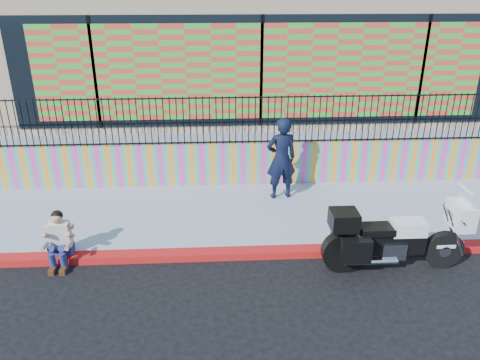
{
  "coord_description": "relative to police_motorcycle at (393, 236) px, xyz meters",
  "views": [
    {
      "loc": [
        -1.2,
        -7.86,
        5.08
      ],
      "look_at": [
        -0.71,
        1.2,
        1.13
      ],
      "focal_mm": 35.0,
      "sensor_mm": 36.0,
      "label": 1
    }
  ],
  "objects": [
    {
      "name": "ground",
      "position": [
        -2.03,
        0.54,
        -0.69
      ],
      "size": [
        90.0,
        90.0,
        0.0
      ],
      "primitive_type": "plane",
      "color": "black",
      "rests_on": "ground"
    },
    {
      "name": "red_curb",
      "position": [
        -2.03,
        0.54,
        -0.61
      ],
      "size": [
        16.0,
        0.3,
        0.15
      ],
      "primitive_type": "cube",
      "color": "#B81C0D",
      "rests_on": "ground"
    },
    {
      "name": "sidewalk",
      "position": [
        -2.03,
        2.19,
        -0.61
      ],
      "size": [
        16.0,
        3.0,
        0.15
      ],
      "primitive_type": "cube",
      "color": "#949BB1",
      "rests_on": "ground"
    },
    {
      "name": "mural_wall",
      "position": [
        -2.03,
        3.79,
        0.01
      ],
      "size": [
        16.0,
        0.2,
        1.1
      ],
      "primitive_type": "cube",
      "color": "#ED3EA7",
      "rests_on": "sidewalk"
    },
    {
      "name": "metal_fence",
      "position": [
        -2.03,
        3.79,
        1.16
      ],
      "size": [
        15.8,
        0.04,
        1.2
      ],
      "primitive_type": null,
      "color": "black",
      "rests_on": "mural_wall"
    },
    {
      "name": "elevated_platform",
      "position": [
        -2.03,
        8.89,
        -0.06
      ],
      "size": [
        16.0,
        10.0,
        1.25
      ],
      "primitive_type": "cube",
      "color": "#949BB1",
      "rests_on": "ground"
    },
    {
      "name": "storefront_building",
      "position": [
        -2.03,
        8.68,
        2.56
      ],
      "size": [
        14.0,
        8.06,
        4.0
      ],
      "color": "tan",
      "rests_on": "elevated_platform"
    },
    {
      "name": "police_motorcycle",
      "position": [
        0.0,
        0.0,
        0.0
      ],
      "size": [
        2.64,
        0.87,
        1.64
      ],
      "color": "black",
      "rests_on": "ground"
    },
    {
      "name": "police_officer",
      "position": [
        -1.7,
        2.93,
        0.46
      ],
      "size": [
        0.79,
        0.59,
        1.99
      ],
      "primitive_type": "imported",
      "rotation": [
        0.0,
        0.0,
        3.31
      ],
      "color": "black",
      "rests_on": "sidewalk"
    },
    {
      "name": "seated_man",
      "position": [
        -6.23,
        0.46,
        -0.24
      ],
      "size": [
        0.54,
        0.71,
        1.06
      ],
      "color": "navy",
      "rests_on": "ground"
    }
  ]
}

